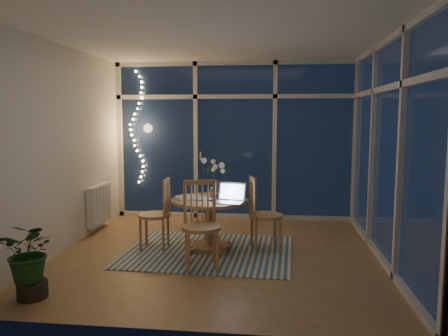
{
  "coord_description": "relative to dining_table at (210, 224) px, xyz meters",
  "views": [
    {
      "loc": [
        0.66,
        -5.25,
        1.7
      ],
      "look_at": [
        0.02,
        0.25,
        1.05
      ],
      "focal_mm": 35.0,
      "sensor_mm": 36.0,
      "label": 1
    }
  ],
  "objects": [
    {
      "name": "window_wall_right",
      "position": [
        2.12,
        -0.15,
        0.97
      ],
      "size": [
        0.1,
        4.0,
        2.6
      ],
      "primitive_type": "cube",
      "color": "silver",
      "rests_on": "floor"
    },
    {
      "name": "potted_plant",
      "position": [
        -1.44,
        -1.69,
        0.05
      ],
      "size": [
        0.55,
        0.47,
        0.76
      ],
      "primitive_type": "imported",
      "rotation": [
        0.0,
        0.0,
        0.01
      ],
      "color": "#17401B",
      "rests_on": "floor"
    },
    {
      "name": "window_wall_back",
      "position": [
        0.16,
        1.81,
        0.97
      ],
      "size": [
        4.0,
        0.1,
        2.6
      ],
      "primitive_type": "cube",
      "color": "silver",
      "rests_on": "floor"
    },
    {
      "name": "flower_vase",
      "position": [
        0.07,
        0.23,
        0.44
      ],
      "size": [
        0.21,
        0.21,
        0.21
      ],
      "primitive_type": "imported",
      "rotation": [
        0.0,
        0.0,
        -0.04
      ],
      "color": "white",
      "rests_on": "dining_table"
    },
    {
      "name": "chair_right",
      "position": [
        0.72,
        0.03,
        0.15
      ],
      "size": [
        0.53,
        0.53,
        0.96
      ],
      "primitive_type": "cube",
      "rotation": [
        0.0,
        0.0,
        1.79
      ],
      "color": "#A17449",
      "rests_on": "floor"
    },
    {
      "name": "garden_patio",
      "position": [
        0.66,
        4.85,
        -0.39
      ],
      "size": [
        12.0,
        6.0,
        0.1
      ],
      "primitive_type": "cube",
      "color": "black",
      "rests_on": "ground"
    },
    {
      "name": "rug",
      "position": [
        -0.0,
        -0.1,
        -0.32
      ],
      "size": [
        2.15,
        1.75,
        0.01
      ],
      "primitive_type": "cube",
      "rotation": [
        0.0,
        0.0,
        -0.04
      ],
      "color": "beige",
      "rests_on": "floor"
    },
    {
      "name": "fairy_lights",
      "position": [
        -1.49,
        1.73,
        1.19
      ],
      "size": [
        0.24,
        0.1,
        1.85
      ],
      "primitive_type": null,
      "color": "#E5B75B",
      "rests_on": "window_wall_back"
    },
    {
      "name": "radiator",
      "position": [
        -1.78,
        0.75,
        0.07
      ],
      "size": [
        0.1,
        0.7,
        0.58
      ],
      "primitive_type": "cube",
      "color": "silver",
      "rests_on": "wall_left"
    },
    {
      "name": "laptop",
      "position": [
        0.27,
        -0.22,
        0.46
      ],
      "size": [
        0.41,
        0.38,
        0.26
      ],
      "primitive_type": null,
      "rotation": [
        0.0,
        0.0,
        -0.25
      ],
      "color": "silver",
      "rests_on": "dining_table"
    },
    {
      "name": "newspapers",
      "position": [
        -0.23,
        0.03,
        0.34
      ],
      "size": [
        0.44,
        0.35,
        0.02
      ],
      "primitive_type": "cube",
      "rotation": [
        0.0,
        0.0,
        0.1
      ],
      "color": "silver",
      "rests_on": "dining_table"
    },
    {
      "name": "garden_shrubs",
      "position": [
        -0.64,
        3.25,
        0.12
      ],
      "size": [
        0.9,
        0.9,
        0.9
      ],
      "primitive_type": "sphere",
      "color": "#193316",
      "rests_on": "ground"
    },
    {
      "name": "dining_table",
      "position": [
        0.0,
        0.0,
        0.0
      ],
      "size": [
        1.01,
        1.01,
        0.66
      ],
      "primitive_type": "cylinder",
      "rotation": [
        0.0,
        0.0,
        -0.04
      ],
      "color": "#A17449",
      "rests_on": "floor"
    },
    {
      "name": "chair_front",
      "position": [
        0.01,
        -0.72,
        0.17
      ],
      "size": [
        0.57,
        0.57,
        1.0
      ],
      "primitive_type": "cube",
      "rotation": [
        0.0,
        0.0,
        0.27
      ],
      "color": "#A17449",
      "rests_on": "floor"
    },
    {
      "name": "wall_left",
      "position": [
        -1.84,
        -0.15,
        0.97
      ],
      "size": [
        0.04,
        4.0,
        2.6
      ],
      "primitive_type": "cube",
      "color": "silver",
      "rests_on": "floor"
    },
    {
      "name": "bowl",
      "position": [
        0.35,
        0.13,
        0.35
      ],
      "size": [
        0.16,
        0.16,
        0.04
      ],
      "primitive_type": "imported",
      "rotation": [
        0.0,
        0.0,
        -0.04
      ],
      "color": "white",
      "rests_on": "dining_table"
    },
    {
      "name": "chair_left",
      "position": [
        -0.72,
        -0.03,
        0.13
      ],
      "size": [
        0.45,
        0.45,
        0.93
      ],
      "primitive_type": "cube",
      "rotation": [
        0.0,
        0.0,
        -1.53
      ],
      "color": "#A17449",
      "rests_on": "floor"
    },
    {
      "name": "floor",
      "position": [
        0.16,
        -0.15,
        -0.33
      ],
      "size": [
        4.0,
        4.0,
        0.0
      ],
      "primitive_type": "plane",
      "color": "olive",
      "rests_on": "ground"
    },
    {
      "name": "wall_front",
      "position": [
        0.16,
        -2.15,
        0.97
      ],
      "size": [
        4.0,
        0.04,
        2.6
      ],
      "primitive_type": "cube",
      "color": "silver",
      "rests_on": "floor"
    },
    {
      "name": "garden_fence",
      "position": [
        0.16,
        5.35,
        0.57
      ],
      "size": [
        11.0,
        0.08,
        1.8
      ],
      "primitive_type": "cube",
      "color": "#342313",
      "rests_on": "ground"
    },
    {
      "name": "ceiling",
      "position": [
        0.16,
        -0.15,
        2.27
      ],
      "size": [
        4.0,
        4.0,
        0.0
      ],
      "primitive_type": "plane",
      "color": "silver",
      "rests_on": "wall_back"
    },
    {
      "name": "wall_right",
      "position": [
        2.16,
        -0.15,
        0.97
      ],
      "size": [
        0.04,
        4.0,
        2.6
      ],
      "primitive_type": "cube",
      "color": "silver",
      "rests_on": "floor"
    },
    {
      "name": "wall_back",
      "position": [
        0.16,
        1.85,
        0.97
      ],
      "size": [
        4.0,
        0.04,
        2.6
      ],
      "primitive_type": "cube",
      "color": "silver",
      "rests_on": "floor"
    },
    {
      "name": "phone",
      "position": [
        0.04,
        -0.12,
        0.34
      ],
      "size": [
        0.12,
        0.07,
        0.01
      ],
      "primitive_type": "cube",
      "rotation": [
        0.0,
        0.0,
        -0.17
      ],
      "color": "black",
      "rests_on": "dining_table"
    },
    {
      "name": "neighbour_roof",
      "position": [
        0.46,
        8.35,
        1.87
      ],
      "size": [
        7.0,
        3.0,
        2.2
      ],
      "primitive_type": "cube",
      "color": "#30343A",
      "rests_on": "ground"
    }
  ]
}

